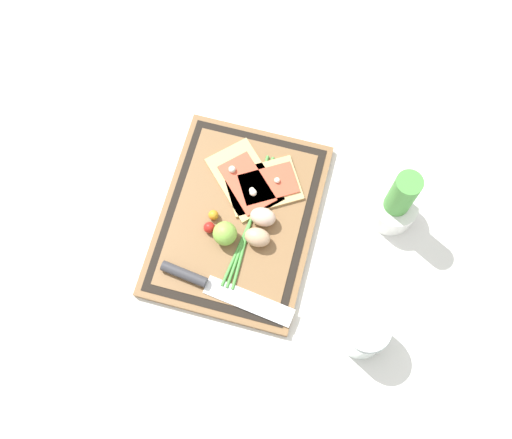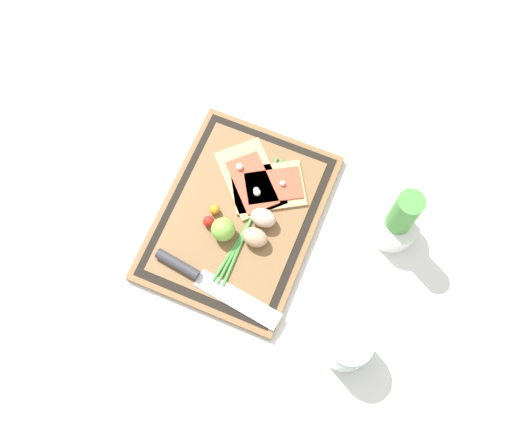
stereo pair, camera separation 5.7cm
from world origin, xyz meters
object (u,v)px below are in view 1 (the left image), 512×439
(egg_pink, at_px, (263,217))
(cherry_tomato_yellow, at_px, (213,215))
(lime, at_px, (225,234))
(herb_pot, at_px, (396,205))
(sauce_jar, at_px, (363,333))
(knife, at_px, (205,283))
(pizza_slice_far, at_px, (264,186))
(cherry_tomato_red, at_px, (209,227))
(egg_brown, at_px, (257,237))
(pizza_slice_near, at_px, (245,180))

(egg_pink, relative_size, cherry_tomato_yellow, 2.50)
(lime, height_order, herb_pot, herb_pot)
(lime, xyz_separation_m, sauce_jar, (0.13, 0.32, -0.00))
(knife, relative_size, lime, 5.66)
(pizza_slice_far, height_order, herb_pot, herb_pot)
(cherry_tomato_red, bearing_deg, herb_pot, 110.71)
(pizza_slice_far, xyz_separation_m, egg_brown, (0.12, 0.02, 0.02))
(pizza_slice_far, xyz_separation_m, sauce_jar, (0.26, 0.27, 0.02))
(herb_pot, bearing_deg, egg_pink, -71.19)
(pizza_slice_far, bearing_deg, sauce_jar, 45.89)
(herb_pot, distance_m, sauce_jar, 0.28)
(lime, relative_size, herb_pot, 0.28)
(lime, distance_m, cherry_tomato_red, 0.04)
(cherry_tomato_red, distance_m, cherry_tomato_yellow, 0.03)
(knife, height_order, lime, lime)
(cherry_tomato_yellow, height_order, herb_pot, herb_pot)
(pizza_slice_near, height_order, herb_pot, herb_pot)
(herb_pot, bearing_deg, sauce_jar, -2.10)
(knife, bearing_deg, lime, 173.09)
(pizza_slice_near, relative_size, herb_pot, 1.06)
(cherry_tomato_yellow, height_order, sauce_jar, sauce_jar)
(cherry_tomato_red, distance_m, sauce_jar, 0.39)
(knife, bearing_deg, cherry_tomato_yellow, -170.57)
(cherry_tomato_red, bearing_deg, pizza_slice_far, 144.98)
(knife, distance_m, cherry_tomato_red, 0.12)
(lime, distance_m, sauce_jar, 0.35)
(lime, height_order, sauce_jar, sauce_jar)
(egg_pink, xyz_separation_m, lime, (0.06, -0.07, 0.01))
(cherry_tomato_red, bearing_deg, knife, 11.94)
(pizza_slice_far, xyz_separation_m, herb_pot, (-0.01, 0.28, 0.04))
(knife, relative_size, herb_pot, 1.56)
(sauce_jar, bearing_deg, herb_pot, 177.90)
(pizza_slice_far, bearing_deg, egg_pink, 12.08)
(pizza_slice_far, bearing_deg, egg_brown, 7.74)
(pizza_slice_far, bearing_deg, cherry_tomato_yellow, -42.35)
(cherry_tomato_red, bearing_deg, cherry_tomato_yellow, 179.25)
(pizza_slice_near, xyz_separation_m, cherry_tomato_red, (0.13, -0.04, 0.01))
(egg_brown, distance_m, sauce_jar, 0.29)
(cherry_tomato_yellow, distance_m, herb_pot, 0.39)
(pizza_slice_near, bearing_deg, cherry_tomato_yellow, -23.89)
(cherry_tomato_red, xyz_separation_m, sauce_jar, (0.14, 0.36, 0.01))
(egg_pink, bearing_deg, pizza_slice_near, -141.61)
(cherry_tomato_red, height_order, cherry_tomato_yellow, cherry_tomato_red)
(pizza_slice_far, relative_size, sauce_jar, 1.81)
(knife, bearing_deg, sauce_jar, 86.62)
(cherry_tomato_red, height_order, sauce_jar, sauce_jar)
(egg_brown, bearing_deg, cherry_tomato_yellow, -104.36)
(pizza_slice_far, xyz_separation_m, lime, (0.14, -0.05, 0.02))
(pizza_slice_far, relative_size, cherry_tomato_red, 7.69)
(pizza_slice_near, bearing_deg, egg_pink, 38.39)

